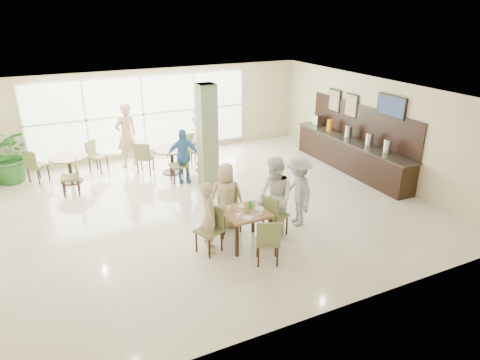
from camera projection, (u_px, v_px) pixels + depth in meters
name	position (u px, v px, depth m)	size (l,w,h in m)	color
ground	(212.00, 206.00, 10.63)	(10.00, 10.00, 0.00)	beige
room_shell	(210.00, 140.00, 9.99)	(10.00, 10.00, 10.00)	white
window_bank	(143.00, 114.00, 13.62)	(7.00, 0.04, 7.00)	silver
column	(207.00, 137.00, 11.26)	(0.45, 0.45, 2.80)	#6E7C56
main_table	(245.00, 216.00, 8.71)	(0.88, 0.88, 0.75)	brown
round_table_left	(69.00, 163.00, 11.88)	(1.06, 1.06, 0.75)	brown
round_table_right	(172.00, 154.00, 12.55)	(1.07, 1.07, 0.75)	brown
chairs_main_table	(245.00, 223.00, 8.77)	(2.13, 2.03, 0.95)	olive
chairs_table_left	(69.00, 166.00, 11.89)	(2.28, 1.94, 0.95)	olive
chairs_table_right	(172.00, 157.00, 12.57)	(2.09, 1.62, 0.95)	olive
tabletop_clutter	(247.00, 209.00, 8.65)	(0.74, 0.72, 0.21)	white
buffet_counter	(351.00, 153.00, 12.73)	(0.64, 4.70, 1.95)	black
wall_tv	(391.00, 106.00, 11.30)	(0.06, 1.00, 0.58)	black
framed_art_a	(351.00, 105.00, 12.75)	(0.05, 0.55, 0.70)	black
framed_art_b	(335.00, 101.00, 13.42)	(0.05, 0.55, 0.70)	black
potted_plant	(10.00, 155.00, 11.82)	(1.40, 1.40, 1.56)	#2D722D
teen_left	(209.00, 217.00, 8.42)	(0.55, 0.36, 1.50)	tan
teen_far	(226.00, 196.00, 9.38)	(0.73, 0.40, 1.49)	tan
teen_right	(275.00, 197.00, 8.99)	(0.85, 0.66, 1.75)	white
teen_standing	(298.00, 191.00, 9.47)	(1.05, 0.60, 1.62)	#A2A2A5
adult_a	(183.00, 156.00, 11.79)	(0.90, 0.51, 1.53)	#3F78BE
adult_b	(201.00, 138.00, 12.82)	(1.71, 0.74, 1.85)	white
adult_standing	(127.00, 135.00, 12.87)	(0.72, 0.47, 1.98)	tan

